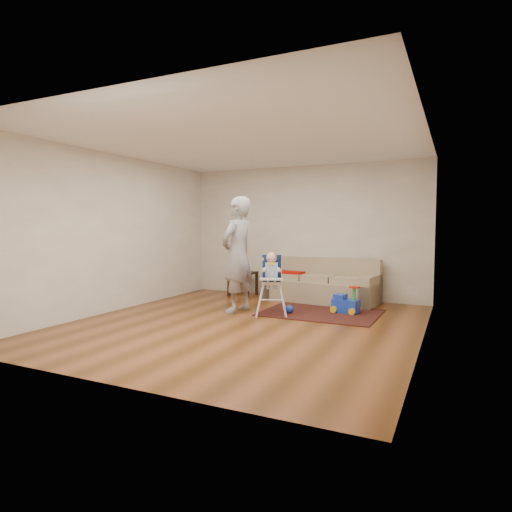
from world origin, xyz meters
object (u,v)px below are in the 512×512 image
at_px(side_table, 243,284).
at_px(ride_on_toy, 346,299).
at_px(toy_ball, 290,309).
at_px(adult, 238,254).
at_px(high_chair, 272,285).
at_px(sofa, 320,280).

distance_m(side_table, ride_on_toy, 2.59).
distance_m(toy_ball, adult, 1.28).
height_order(ride_on_toy, high_chair, high_chair).
xyz_separation_m(side_table, high_chair, (1.33, -1.57, 0.25)).
xyz_separation_m(sofa, ride_on_toy, (0.71, -0.87, -0.17)).
bearing_deg(adult, sofa, 155.69).
bearing_deg(side_table, toy_ball, -41.10).
xyz_separation_m(sofa, adult, (-1.02, -1.51, 0.57)).
height_order(toy_ball, adult, adult).
height_order(side_table, adult, adult).
relative_size(side_table, ride_on_toy, 1.08).
distance_m(ride_on_toy, toy_ball, 0.97).
xyz_separation_m(sofa, toy_ball, (-0.13, -1.33, -0.34)).
bearing_deg(adult, high_chair, 98.64).
distance_m(side_table, adult, 1.85).
bearing_deg(toy_ball, adult, -168.73).
height_order(sofa, side_table, sofa).
height_order(sofa, high_chair, high_chair).
distance_m(sofa, adult, 1.90).
bearing_deg(side_table, high_chair, -49.65).
xyz_separation_m(ride_on_toy, adult, (-1.73, -0.63, 0.74)).
relative_size(sofa, side_table, 4.48).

